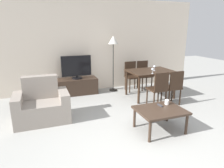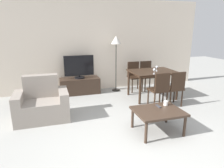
{
  "view_description": "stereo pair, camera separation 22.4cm",
  "coord_description": "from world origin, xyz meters",
  "px_view_note": "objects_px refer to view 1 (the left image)",
  "views": [
    {
      "loc": [
        -1.42,
        -2.24,
        1.85
      ],
      "look_at": [
        0.06,
        1.81,
        0.65
      ],
      "focal_mm": 32.0,
      "sensor_mm": 36.0,
      "label": 1
    },
    {
      "loc": [
        -1.21,
        -2.31,
        1.85
      ],
      "look_at": [
        0.06,
        1.81,
        0.65
      ],
      "focal_mm": 32.0,
      "sensor_mm": 36.0,
      "label": 2
    }
  ],
  "objects_px": {
    "dining_table": "(150,74)",
    "dining_chair_far": "(144,73)",
    "tv_stand": "(77,86)",
    "tv": "(76,67)",
    "floor_lamp": "(113,44)",
    "dining_chair_far_left": "(132,75)",
    "cup_white_near": "(167,102)",
    "coffee_table": "(160,112)",
    "dining_chair_near_right": "(173,86)",
    "remote_primary": "(160,105)",
    "wine_glass_center": "(153,70)",
    "dining_chair_near": "(159,88)",
    "armchair": "(42,106)",
    "wine_glass_left": "(154,67)"
  },
  "relations": [
    {
      "from": "coffee_table",
      "to": "remote_primary",
      "type": "relative_size",
      "value": 5.73
    },
    {
      "from": "coffee_table",
      "to": "cup_white_near",
      "type": "distance_m",
      "value": 0.32
    },
    {
      "from": "tv_stand",
      "to": "dining_chair_far_left",
      "type": "relative_size",
      "value": 1.29
    },
    {
      "from": "dining_table",
      "to": "dining_chair_far",
      "type": "bearing_deg",
      "value": 74.36
    },
    {
      "from": "tv_stand",
      "to": "cup_white_near",
      "type": "height_order",
      "value": "cup_white_near"
    },
    {
      "from": "armchair",
      "to": "remote_primary",
      "type": "distance_m",
      "value": 2.38
    },
    {
      "from": "coffee_table",
      "to": "dining_chair_near_right",
      "type": "distance_m",
      "value": 1.45
    },
    {
      "from": "tv_stand",
      "to": "cup_white_near",
      "type": "bearing_deg",
      "value": -63.06
    },
    {
      "from": "armchair",
      "to": "remote_primary",
      "type": "height_order",
      "value": "armchair"
    },
    {
      "from": "dining_chair_far",
      "to": "dining_chair_near_right",
      "type": "bearing_deg",
      "value": -90.0
    },
    {
      "from": "tv",
      "to": "dining_chair_far_left",
      "type": "xyz_separation_m",
      "value": [
        1.64,
        -0.19,
        -0.3
      ]
    },
    {
      "from": "tv",
      "to": "dining_chair_near",
      "type": "bearing_deg",
      "value": -45.85
    },
    {
      "from": "armchair",
      "to": "coffee_table",
      "type": "bearing_deg",
      "value": -30.91
    },
    {
      "from": "remote_primary",
      "to": "dining_table",
      "type": "bearing_deg",
      "value": 65.61
    },
    {
      "from": "dining_chair_near_right",
      "to": "cup_white_near",
      "type": "bearing_deg",
      "value": -132.54
    },
    {
      "from": "dining_chair_far",
      "to": "floor_lamp",
      "type": "distance_m",
      "value": 1.34
    },
    {
      "from": "armchair",
      "to": "coffee_table",
      "type": "distance_m",
      "value": 2.37
    },
    {
      "from": "floor_lamp",
      "to": "wine_glass_left",
      "type": "xyz_separation_m",
      "value": [
        0.84,
        -0.95,
        -0.57
      ]
    },
    {
      "from": "coffee_table",
      "to": "dining_chair_far",
      "type": "height_order",
      "value": "dining_chair_far"
    },
    {
      "from": "dining_chair_far_left",
      "to": "wine_glass_center",
      "type": "height_order",
      "value": "wine_glass_center"
    },
    {
      "from": "dining_chair_far_left",
      "to": "remote_primary",
      "type": "height_order",
      "value": "dining_chair_far_left"
    },
    {
      "from": "dining_table",
      "to": "dining_chair_near_right",
      "type": "xyz_separation_m",
      "value": [
        0.21,
        -0.75,
        -0.16
      ]
    },
    {
      "from": "dining_chair_far_left",
      "to": "dining_chair_near",
      "type": "bearing_deg",
      "value": -90.0
    },
    {
      "from": "armchair",
      "to": "tv_stand",
      "type": "height_order",
      "value": "armchair"
    },
    {
      "from": "tv",
      "to": "floor_lamp",
      "type": "relative_size",
      "value": 0.51
    },
    {
      "from": "armchair",
      "to": "wine_glass_left",
      "type": "distance_m",
      "value": 3.03
    },
    {
      "from": "dining_chair_far_left",
      "to": "floor_lamp",
      "type": "distance_m",
      "value": 1.08
    },
    {
      "from": "armchair",
      "to": "wine_glass_left",
      "type": "height_order",
      "value": "armchair"
    },
    {
      "from": "floor_lamp",
      "to": "cup_white_near",
      "type": "relative_size",
      "value": 18.28
    },
    {
      "from": "tv",
      "to": "wine_glass_center",
      "type": "height_order",
      "value": "tv"
    },
    {
      "from": "dining_chair_far",
      "to": "tv_stand",
      "type": "bearing_deg",
      "value": 174.57
    },
    {
      "from": "armchair",
      "to": "cup_white_near",
      "type": "distance_m",
      "value": 2.52
    },
    {
      "from": "armchair",
      "to": "dining_chair_near",
      "type": "height_order",
      "value": "armchair"
    },
    {
      "from": "dining_chair_far_left",
      "to": "armchair",
      "type": "bearing_deg",
      "value": -153.98
    },
    {
      "from": "dining_chair_far_left",
      "to": "remote_primary",
      "type": "xyz_separation_m",
      "value": [
        -0.52,
        -2.36,
        -0.06
      ]
    },
    {
      "from": "tv_stand",
      "to": "wine_glass_center",
      "type": "distance_m",
      "value": 2.22
    },
    {
      "from": "dining_chair_near",
      "to": "remote_primary",
      "type": "xyz_separation_m",
      "value": [
        -0.52,
        -0.87,
        -0.06
      ]
    },
    {
      "from": "coffee_table",
      "to": "dining_chair_near_right",
      "type": "height_order",
      "value": "dining_chair_near_right"
    },
    {
      "from": "armchair",
      "to": "dining_chair_near_right",
      "type": "bearing_deg",
      "value": -3.84
    },
    {
      "from": "tv",
      "to": "dining_table",
      "type": "height_order",
      "value": "tv"
    },
    {
      "from": "dining_chair_far_left",
      "to": "wine_glass_center",
      "type": "distance_m",
      "value": 1.15
    },
    {
      "from": "dining_chair_far_left",
      "to": "remote_primary",
      "type": "relative_size",
      "value": 5.85
    },
    {
      "from": "remote_primary",
      "to": "dining_chair_near_right",
      "type": "bearing_deg",
      "value": 42.6
    },
    {
      "from": "wine_glass_left",
      "to": "wine_glass_center",
      "type": "height_order",
      "value": "same"
    },
    {
      "from": "dining_chair_near",
      "to": "wine_glass_center",
      "type": "relative_size",
      "value": 6.01
    },
    {
      "from": "dining_chair_near_right",
      "to": "floor_lamp",
      "type": "xyz_separation_m",
      "value": [
        -0.96,
        1.65,
        0.92
      ]
    },
    {
      "from": "dining_chair_near",
      "to": "cup_white_near",
      "type": "bearing_deg",
      "value": -112.77
    },
    {
      "from": "armchair",
      "to": "tv",
      "type": "relative_size",
      "value": 1.27
    },
    {
      "from": "dining_chair_far",
      "to": "dining_chair_near",
      "type": "bearing_deg",
      "value": -105.64
    },
    {
      "from": "tv",
      "to": "dining_chair_far_left",
      "type": "height_order",
      "value": "tv"
    }
  ]
}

